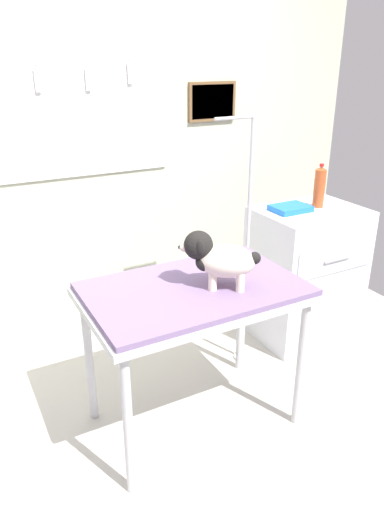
{
  "coord_description": "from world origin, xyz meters",
  "views": [
    {
      "loc": [
        -0.85,
        -1.67,
        1.82
      ],
      "look_at": [
        0.14,
        0.17,
        0.95
      ],
      "focal_mm": 33.71,
      "sensor_mm": 36.0,
      "label": 1
    }
  ],
  "objects": [
    {
      "name": "rear_wall_panel",
      "position": [
        0.0,
        1.28,
        1.16
      ],
      "size": [
        4.0,
        0.09,
        2.3
      ],
      "color": "#B4B89F",
      "rests_on": "ground"
    },
    {
      "name": "supply_tray",
      "position": [
        1.1,
        0.63,
        0.92
      ],
      "size": [
        0.24,
        0.18,
        0.04
      ],
      "color": "blue",
      "rests_on": "cabinet_right"
    },
    {
      "name": "dog",
      "position": [
        0.24,
        0.09,
        0.95
      ],
      "size": [
        0.36,
        0.3,
        0.28
      ],
      "color": "beige",
      "rests_on": "grooming_table"
    },
    {
      "name": "grooming_table",
      "position": [
        0.14,
        0.15,
        0.72
      ],
      "size": [
        1.06,
        0.67,
        0.8
      ],
      "color": "#B7B7BC",
      "rests_on": "ground"
    },
    {
      "name": "grooming_arm",
      "position": [
        0.68,
        0.5,
        0.71
      ],
      "size": [
        0.3,
        0.11,
        1.54
      ],
      "color": "#B7B7BC",
      "rests_on": "ground"
    },
    {
      "name": "soda_bottle",
      "position": [
        1.32,
        0.62,
        1.04
      ],
      "size": [
        0.07,
        0.07,
        0.28
      ],
      "color": "#B94B23",
      "rests_on": "cabinet_right"
    },
    {
      "name": "cabinet_right",
      "position": [
        1.24,
        0.59,
        0.45
      ],
      "size": [
        0.68,
        0.54,
        0.91
      ],
      "color": "silver",
      "rests_on": "ground"
    },
    {
      "name": "ground",
      "position": [
        0.0,
        0.0,
        -0.02
      ],
      "size": [
        4.4,
        4.0,
        0.04
      ],
      "primitive_type": "cube",
      "color": "#B1ACA4"
    }
  ]
}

